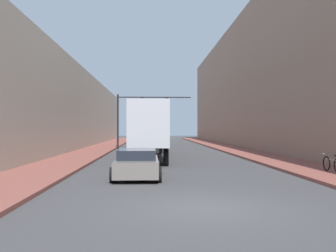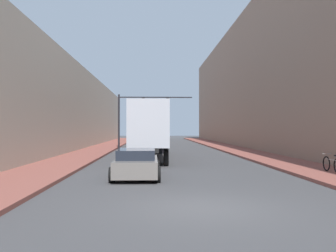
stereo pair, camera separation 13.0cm
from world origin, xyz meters
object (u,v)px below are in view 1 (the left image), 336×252
at_px(sedan_car, 137,164).
at_px(traffic_signal_gantry, 137,110).
at_px(semi_truck, 149,128).
at_px(parked_bicycle, 332,164).

xyz_separation_m(sedan_car, traffic_signal_gantry, (-0.89, 23.39, 3.51)).
bearing_deg(traffic_signal_gantry, sedan_car, -87.82).
distance_m(semi_truck, traffic_signal_gantry, 12.70).
xyz_separation_m(traffic_signal_gantry, parked_bicycle, (10.00, -23.03, -3.61)).
xyz_separation_m(semi_truck, traffic_signal_gantry, (-1.35, 12.48, 1.92)).
relative_size(traffic_signal_gantry, parked_bicycle, 4.36).
bearing_deg(parked_bicycle, semi_truck, 129.35).
bearing_deg(sedan_car, traffic_signal_gantry, 92.18).
xyz_separation_m(semi_truck, parked_bicycle, (8.65, -10.55, -1.69)).
bearing_deg(traffic_signal_gantry, parked_bicycle, -66.53).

